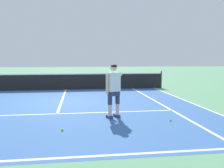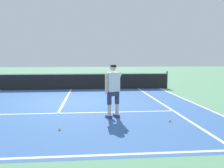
% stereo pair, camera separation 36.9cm
% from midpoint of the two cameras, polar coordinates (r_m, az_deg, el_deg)
% --- Properties ---
extents(ground_plane, '(80.00, 80.00, 0.00)m').
position_cam_midpoint_polar(ground_plane, '(10.79, -12.70, -4.24)').
color(ground_plane, '#609E70').
extents(court_inner_surface, '(10.98, 10.60, 0.00)m').
position_cam_midpoint_polar(court_inner_surface, '(9.96, -13.09, -5.10)').
color(court_inner_surface, '#3866A8').
rests_on(court_inner_surface, ground).
extents(line_baseline, '(10.98, 0.10, 0.01)m').
position_cam_midpoint_polar(line_baseline, '(5.10, -18.33, -16.28)').
color(line_baseline, white).
rests_on(line_baseline, ground).
extents(line_service, '(8.23, 0.10, 0.01)m').
position_cam_midpoint_polar(line_service, '(8.69, -13.85, -6.75)').
color(line_service, white).
rests_on(line_service, ground).
extents(line_centre_service, '(0.10, 6.40, 0.01)m').
position_cam_midpoint_polar(line_centre_service, '(11.82, -12.29, -3.30)').
color(line_centre_service, white).
rests_on(line_centre_service, ground).
extents(line_singles_right, '(0.10, 10.20, 0.01)m').
position_cam_midpoint_polar(line_singles_right, '(10.43, 10.12, -4.52)').
color(line_singles_right, white).
rests_on(line_singles_right, ground).
extents(line_doubles_right, '(0.10, 10.20, 0.01)m').
position_cam_midpoint_polar(line_doubles_right, '(10.93, 17.01, -4.20)').
color(line_doubles_right, white).
rests_on(line_doubles_right, ground).
extents(tennis_net, '(11.96, 0.08, 1.07)m').
position_cam_midpoint_polar(tennis_net, '(14.93, -11.43, 0.59)').
color(tennis_net, '#333338').
rests_on(tennis_net, ground).
extents(tennis_player, '(0.57, 1.23, 1.71)m').
position_cam_midpoint_polar(tennis_player, '(7.75, -1.01, -0.74)').
color(tennis_player, navy).
rests_on(tennis_player, ground).
extents(tennis_ball_near_feet, '(0.07, 0.07, 0.07)m').
position_cam_midpoint_polar(tennis_ball_near_feet, '(6.72, -13.10, -10.33)').
color(tennis_ball_near_feet, '#CCE02D').
rests_on(tennis_ball_near_feet, ground).
extents(tennis_ball_by_baseline, '(0.07, 0.07, 0.07)m').
position_cam_midpoint_polar(tennis_ball_by_baseline, '(7.67, 12.13, -8.22)').
color(tennis_ball_by_baseline, '#CCE02D').
rests_on(tennis_ball_by_baseline, ground).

